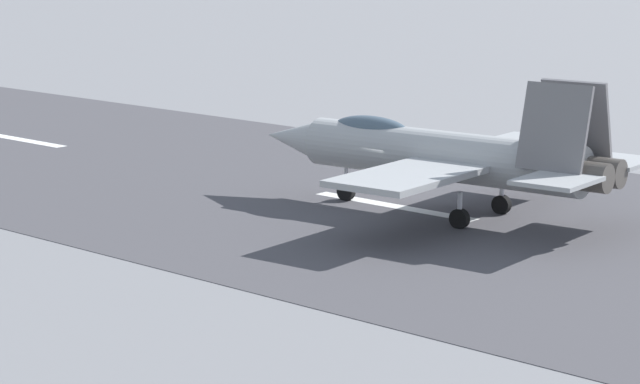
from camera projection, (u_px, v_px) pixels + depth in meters
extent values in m
plane|color=slate|center=(377.00, 203.00, 54.09)|extent=(400.00, 400.00, 0.00)
cube|color=#424145|center=(377.00, 203.00, 54.09)|extent=(240.00, 26.00, 0.02)
cube|color=white|center=(394.00, 206.00, 53.50)|extent=(8.00, 0.70, 0.00)
cube|color=white|center=(16.00, 139.00, 70.39)|extent=(8.00, 0.70, 0.00)
cylinder|color=#999C9E|center=(442.00, 156.00, 51.46)|extent=(12.17, 2.95, 1.96)
cone|color=#999C9E|center=(293.00, 138.00, 55.84)|extent=(2.91, 1.89, 1.66)
ellipsoid|color=#3F5160|center=(371.00, 129.00, 53.32)|extent=(3.68, 1.39, 1.10)
cylinder|color=#47423D|center=(580.00, 176.00, 47.39)|extent=(2.28, 1.28, 1.10)
cylinder|color=#47423D|center=(594.00, 171.00, 48.25)|extent=(2.28, 1.28, 1.10)
cube|color=#999C9E|center=(407.00, 176.00, 47.75)|extent=(3.89, 6.33, 0.24)
cube|color=#999C9E|center=(515.00, 147.00, 54.04)|extent=(3.89, 6.33, 0.24)
cube|color=#999C9E|center=(557.00, 181.00, 45.92)|extent=(2.62, 2.99, 0.16)
cube|color=#999C9E|center=(615.00, 161.00, 49.68)|extent=(2.62, 2.99, 0.16)
cube|color=slate|center=(554.00, 128.00, 47.32)|extent=(2.67, 1.16, 3.14)
cube|color=slate|center=(577.00, 122.00, 48.73)|extent=(2.67, 1.16, 3.14)
cylinder|color=silver|center=(346.00, 184.00, 54.53)|extent=(0.18, 0.18, 1.40)
cylinder|color=black|center=(346.00, 192.00, 54.60)|extent=(0.78, 0.36, 0.76)
cylinder|color=silver|center=(460.00, 210.00, 49.48)|extent=(0.18, 0.18, 1.40)
cylinder|color=black|center=(459.00, 219.00, 49.55)|extent=(0.78, 0.36, 0.76)
cylinder|color=silver|center=(502.00, 197.00, 51.99)|extent=(0.18, 0.18, 1.40)
cylinder|color=black|center=(501.00, 205.00, 52.05)|extent=(0.78, 0.36, 0.76)
cube|color=#1E2338|center=(385.00, 145.00, 65.62)|extent=(0.24, 0.36, 0.91)
cube|color=orange|center=(385.00, 132.00, 65.48)|extent=(0.52, 0.46, 0.62)
sphere|color=tan|center=(385.00, 123.00, 65.39)|extent=(0.22, 0.22, 0.22)
cylinder|color=orange|center=(379.00, 133.00, 65.55)|extent=(0.10, 0.10, 0.58)
cylinder|color=orange|center=(391.00, 133.00, 65.43)|extent=(0.10, 0.10, 0.58)
cone|color=orange|center=(541.00, 159.00, 62.72)|extent=(0.44, 0.44, 0.55)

